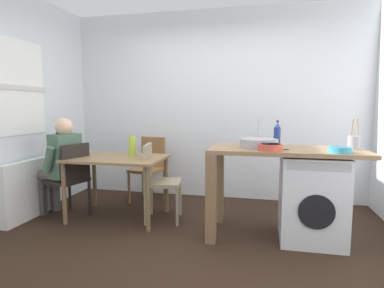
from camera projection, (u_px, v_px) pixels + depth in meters
name	position (u px, v px, depth m)	size (l,w,h in m)	color
ground_plane	(188.00, 245.00, 3.05)	(5.46, 5.46, 0.00)	black
wall_back	(215.00, 105.00, 4.59)	(4.60, 0.10, 2.70)	silver
radiator	(28.00, 190.00, 3.74)	(0.10, 0.80, 0.70)	white
dining_table	(117.00, 165.00, 3.72)	(1.10, 0.76, 0.74)	olive
chair_person_seat	(71.00, 176.00, 3.74)	(0.50, 0.50, 0.90)	black
chair_opposite	(157.00, 178.00, 3.67)	(0.46, 0.46, 0.90)	gray
chair_spare_by_wall	(150.00, 165.00, 4.46)	(0.47, 0.47, 0.90)	olive
seated_person	(61.00, 162.00, 3.80)	(0.56, 0.54, 1.20)	#595651
kitchen_counter	(264.00, 163.00, 3.18)	(1.50, 0.68, 0.92)	olive
washing_machine	(312.00, 198.00, 3.11)	(0.60, 0.61, 0.86)	silver
sink_basin	(259.00, 143.00, 3.17)	(0.38, 0.38, 0.09)	#9EA0A5
tap	(259.00, 132.00, 3.33)	(0.02, 0.02, 0.28)	#B2B2B7
bottle_tall_green	(277.00, 135.00, 3.28)	(0.07, 0.07, 0.27)	navy
mixing_bowl	(271.00, 147.00, 2.95)	(0.23, 0.23, 0.06)	#D84C38
utensil_crock	(354.00, 142.00, 3.02)	(0.11, 0.11, 0.30)	gray
colander	(340.00, 149.00, 2.80)	(0.20, 0.20, 0.06)	teal
vase	(132.00, 146.00, 3.76)	(0.09, 0.09, 0.25)	#A8C63D
scissors	(281.00, 149.00, 3.03)	(0.15, 0.06, 0.01)	#B2B2B7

